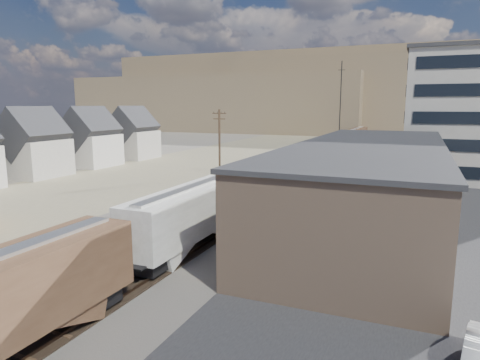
% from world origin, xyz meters
% --- Properties ---
extents(ground, '(300.00, 300.00, 0.00)m').
position_xyz_m(ground, '(0.00, 0.00, 0.00)').
color(ground, '#6B6356').
rests_on(ground, ground).
extents(ballast_bed, '(18.00, 200.00, 0.06)m').
position_xyz_m(ballast_bed, '(0.00, 50.00, 0.03)').
color(ballast_bed, '#4C4742').
rests_on(ballast_bed, ground).
extents(dirt_yard, '(24.00, 180.00, 0.03)m').
position_xyz_m(dirt_yard, '(-20.00, 40.00, 0.01)').
color(dirt_yard, '#7C7155').
rests_on(dirt_yard, ground).
extents(asphalt_lot, '(26.00, 120.00, 0.04)m').
position_xyz_m(asphalt_lot, '(22.00, 35.00, 0.02)').
color(asphalt_lot, '#232326').
rests_on(asphalt_lot, ground).
extents(rail_tracks, '(11.40, 200.00, 0.24)m').
position_xyz_m(rail_tracks, '(-0.55, 50.00, 0.11)').
color(rail_tracks, black).
rests_on(rail_tracks, ground).
extents(freight_train, '(3.00, 119.74, 4.46)m').
position_xyz_m(freight_train, '(3.80, 48.89, 2.79)').
color(freight_train, black).
rests_on(freight_train, ground).
extents(warehouse, '(12.40, 40.40, 7.25)m').
position_xyz_m(warehouse, '(14.98, 25.00, 3.65)').
color(warehouse, '#A28065').
rests_on(warehouse, ground).
extents(utility_pole_north, '(2.20, 0.32, 10.00)m').
position_xyz_m(utility_pole_north, '(-8.50, 42.00, 5.30)').
color(utility_pole_north, '#382619').
rests_on(utility_pole_north, ground).
extents(radio_mast, '(1.20, 0.16, 18.00)m').
position_xyz_m(radio_mast, '(6.00, 60.00, 9.12)').
color(radio_mast, black).
rests_on(radio_mast, ground).
extents(hills_north, '(265.00, 80.00, 32.00)m').
position_xyz_m(hills_north, '(0.17, 167.92, 14.10)').
color(hills_north, brown).
rests_on(hills_north, ground).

